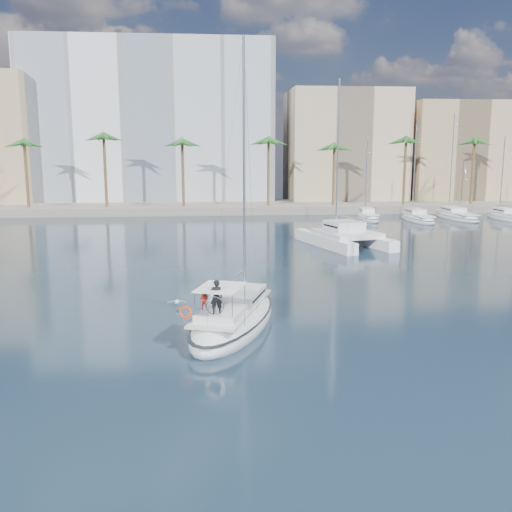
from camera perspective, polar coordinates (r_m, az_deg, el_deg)
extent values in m
plane|color=black|center=(32.92, 0.17, -6.28)|extent=(160.00, 160.00, 0.00)
cube|color=gray|center=(92.87, -3.34, 4.89)|extent=(120.00, 14.00, 1.20)
cube|color=white|center=(104.90, -10.37, 12.69)|extent=(42.00, 16.00, 28.00)
cube|color=tan|center=(104.42, 8.80, 10.55)|extent=(20.00, 14.00, 20.00)
cube|color=tan|center=(109.09, 19.44, 9.55)|extent=(18.00, 12.00, 18.00)
cylinder|color=brown|center=(88.55, -3.29, 7.64)|extent=(0.44, 0.44, 10.50)
sphere|color=#246023|center=(88.46, -3.32, 11.04)|extent=(3.60, 3.60, 3.60)
cylinder|color=brown|center=(95.90, 17.65, 7.38)|extent=(0.44, 0.44, 10.50)
sphere|color=#246023|center=(95.81, 17.82, 10.51)|extent=(3.60, 3.60, 3.60)
ellipsoid|color=white|center=(31.26, -2.23, -6.55)|extent=(6.81, 11.49, 2.27)
ellipsoid|color=black|center=(31.17, -2.23, -5.98)|extent=(6.87, 11.60, 0.18)
cube|color=silver|center=(30.83, -2.34, -5.13)|extent=(4.98, 8.57, 0.12)
cube|color=silver|center=(31.91, -1.73, -3.92)|extent=(3.37, 4.14, 0.60)
cube|color=black|center=(31.91, -1.73, -3.88)|extent=(3.25, 3.75, 0.14)
cylinder|color=#B7BABF|center=(32.17, -1.20, 8.60)|extent=(0.15, 0.15, 14.36)
cylinder|color=#B7BABF|center=(30.75, -2.20, -2.17)|extent=(1.52, 4.23, 0.11)
cube|color=silver|center=(28.82, -3.49, -5.75)|extent=(2.84, 3.26, 0.36)
cube|color=white|center=(28.37, -3.58, -3.15)|extent=(2.84, 3.26, 0.04)
torus|color=silver|center=(27.67, -4.15, -5.00)|extent=(0.92, 0.36, 0.96)
torus|color=red|center=(27.80, -7.05, -5.62)|extent=(0.66, 0.39, 0.64)
imported|color=black|center=(27.85, -4.00, -4.11)|extent=(0.69, 0.51, 1.72)
imported|color=#AE281A|center=(28.81, -5.20, -4.31)|extent=(0.64, 0.57, 1.07)
cube|color=white|center=(58.03, 6.83, 1.49)|extent=(4.24, 11.31, 1.10)
cube|color=white|center=(60.24, 10.63, 1.71)|extent=(4.24, 11.31, 1.10)
cube|color=silver|center=(58.51, 9.06, 2.25)|extent=(6.61, 7.42, 0.50)
cube|color=silver|center=(58.90, 8.81, 2.99)|extent=(3.95, 4.14, 1.00)
cube|color=black|center=(58.90, 8.81, 3.04)|extent=(3.84, 3.71, 0.18)
cylinder|color=#B7BABF|center=(59.93, 8.18, 9.95)|extent=(0.18, 0.18, 15.21)
ellipsoid|color=silver|center=(35.60, -7.91, -4.55)|extent=(0.25, 0.47, 0.23)
sphere|color=silver|center=(35.82, -7.89, -4.42)|extent=(0.12, 0.12, 0.12)
cube|color=gray|center=(35.62, -8.46, -4.51)|extent=(0.54, 0.20, 0.13)
cube|color=gray|center=(35.58, -7.37, -4.49)|extent=(0.54, 0.20, 0.13)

